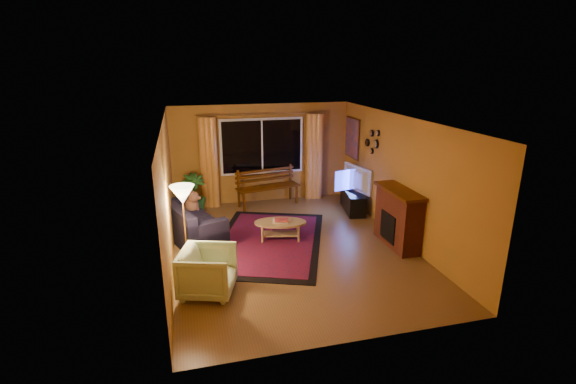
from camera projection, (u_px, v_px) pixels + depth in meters
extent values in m
cube|color=brown|center=(292.00, 248.00, 8.22)|extent=(4.50, 6.00, 0.02)
cube|color=white|center=(292.00, 119.00, 7.46)|extent=(4.50, 6.00, 0.02)
cube|color=#B87A2C|center=(262.00, 154.00, 10.62)|extent=(4.50, 0.02, 2.50)
cube|color=#B87A2C|center=(167.00, 196.00, 7.30)|extent=(0.02, 6.00, 2.50)
cube|color=#B87A2C|center=(401.00, 179.00, 8.37)|extent=(0.02, 6.00, 2.50)
cube|color=black|center=(262.00, 146.00, 10.50)|extent=(2.00, 0.02, 1.30)
cylinder|color=#BF8C3F|center=(262.00, 115.00, 10.22)|extent=(3.20, 0.03, 0.03)
cylinder|color=#F69B3E|center=(209.00, 163.00, 10.22)|extent=(0.36, 0.36, 2.24)
cylinder|color=#F69B3E|center=(314.00, 157.00, 10.86)|extent=(0.36, 0.36, 2.24)
cube|color=#472003|center=(268.00, 196.00, 10.54)|extent=(1.66, 0.78, 0.48)
imported|color=#235B1E|center=(193.00, 195.00, 9.82)|extent=(0.63, 0.63, 0.99)
cube|color=black|center=(190.00, 220.00, 8.55)|extent=(1.43, 2.09, 0.78)
imported|color=beige|center=(208.00, 269.00, 6.47)|extent=(0.96, 0.99, 0.82)
cylinder|color=#BF8C3F|center=(185.00, 231.00, 6.93)|extent=(0.33, 0.33, 1.60)
cube|color=maroon|center=(268.00, 241.00, 8.46)|extent=(3.12, 3.83, 0.02)
cylinder|color=tan|center=(280.00, 230.00, 8.53)|extent=(1.26, 1.26, 0.39)
cube|color=black|center=(353.00, 201.00, 10.17)|extent=(0.59, 1.22, 0.49)
imported|color=black|center=(354.00, 179.00, 10.00)|extent=(0.37, 1.08, 0.62)
cube|color=maroon|center=(398.00, 219.00, 8.16)|extent=(0.40, 1.20, 1.10)
cube|color=#C74C14|center=(352.00, 138.00, 10.50)|extent=(0.04, 0.76, 0.96)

